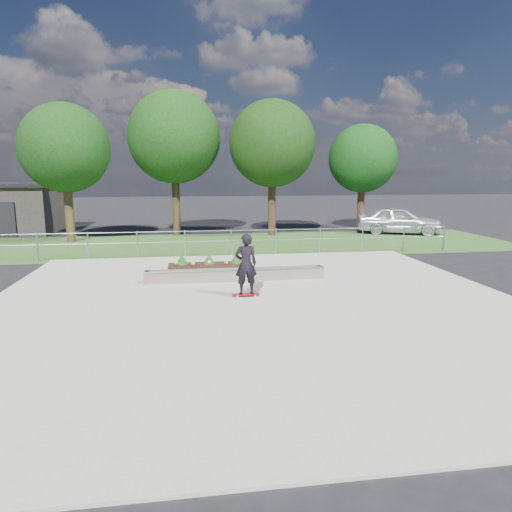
{
  "coord_description": "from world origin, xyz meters",
  "views": [
    {
      "loc": [
        -1.84,
        -12.13,
        3.62
      ],
      "look_at": [
        0.2,
        1.5,
        1.1
      ],
      "focal_mm": 32.0,
      "sensor_mm": 36.0,
      "label": 1
    }
  ],
  "objects_px": {
    "grind_ledge": "(236,275)",
    "parked_car": "(399,220)",
    "planter_bed": "(210,266)",
    "skateboarder": "(246,264)"
  },
  "relations": [
    {
      "from": "grind_ledge",
      "to": "parked_car",
      "type": "height_order",
      "value": "parked_car"
    },
    {
      "from": "planter_bed",
      "to": "grind_ledge",
      "type": "bearing_deg",
      "value": -63.63
    },
    {
      "from": "grind_ledge",
      "to": "planter_bed",
      "type": "xyz_separation_m",
      "value": [
        -0.8,
        1.61,
        -0.02
      ]
    },
    {
      "from": "grind_ledge",
      "to": "skateboarder",
      "type": "relative_size",
      "value": 3.23
    },
    {
      "from": "grind_ledge",
      "to": "parked_car",
      "type": "relative_size",
      "value": 1.23
    },
    {
      "from": "grind_ledge",
      "to": "parked_car",
      "type": "distance_m",
      "value": 15.47
    },
    {
      "from": "grind_ledge",
      "to": "skateboarder",
      "type": "height_order",
      "value": "skateboarder"
    },
    {
      "from": "grind_ledge",
      "to": "parked_car",
      "type": "xyz_separation_m",
      "value": [
        10.99,
        10.87,
        0.57
      ]
    },
    {
      "from": "planter_bed",
      "to": "parked_car",
      "type": "xyz_separation_m",
      "value": [
        11.79,
        9.27,
        0.59
      ]
    },
    {
      "from": "grind_ledge",
      "to": "planter_bed",
      "type": "distance_m",
      "value": 1.79
    }
  ]
}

